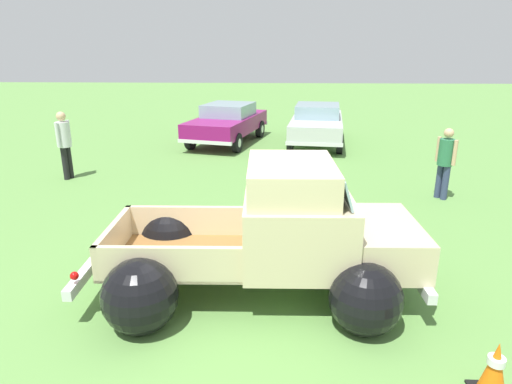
% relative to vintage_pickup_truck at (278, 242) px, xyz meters
% --- Properties ---
extents(ground_plane, '(80.00, 80.00, 0.00)m').
position_rel_vintage_pickup_truck_xyz_m(ground_plane, '(-0.39, -0.01, -0.76)').
color(ground_plane, '#609347').
extents(vintage_pickup_truck, '(4.67, 2.86, 1.96)m').
position_rel_vintage_pickup_truck_xyz_m(vintage_pickup_truck, '(0.00, 0.00, 0.00)').
color(vintage_pickup_truck, black).
rests_on(vintage_pickup_truck, ground).
extents(show_car_0, '(2.91, 4.71, 1.43)m').
position_rel_vintage_pickup_truck_xyz_m(show_car_0, '(-1.82, 10.45, 0.03)').
color(show_car_0, black).
rests_on(show_car_0, ground).
extents(show_car_1, '(2.36, 4.60, 1.43)m').
position_rel_vintage_pickup_truck_xyz_m(show_car_1, '(1.46, 10.35, 0.03)').
color(show_car_1, black).
rests_on(show_car_1, ground).
extents(spectator_0, '(0.41, 0.54, 1.80)m').
position_rel_vintage_pickup_truck_xyz_m(spectator_0, '(-5.63, 5.53, 0.28)').
color(spectator_0, black).
rests_on(spectator_0, ground).
extents(spectator_1, '(0.47, 0.50, 1.66)m').
position_rel_vintage_pickup_truck_xyz_m(spectator_1, '(3.85, 4.29, 0.19)').
color(spectator_1, navy).
rests_on(spectator_1, ground).
extents(lane_cone_0, '(0.36, 0.36, 0.63)m').
position_rel_vintage_pickup_truck_xyz_m(lane_cone_0, '(2.16, -1.96, -0.45)').
color(lane_cone_0, black).
rests_on(lane_cone_0, ground).
extents(lane_cone_1, '(0.36, 0.36, 0.63)m').
position_rel_vintage_pickup_truck_xyz_m(lane_cone_1, '(0.66, 1.64, -0.45)').
color(lane_cone_1, black).
rests_on(lane_cone_1, ground).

